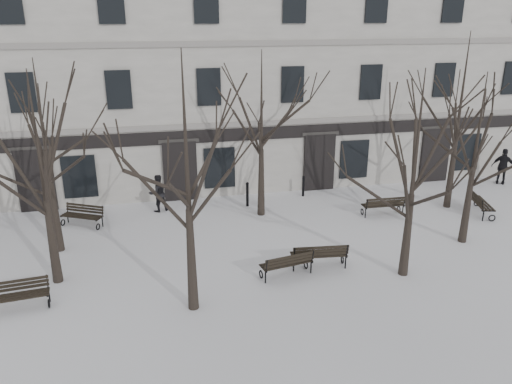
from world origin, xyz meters
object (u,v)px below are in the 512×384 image
object	(u,v)px
tree_3	(477,140)
bench_4	(384,205)
bench_2	(319,254)
bench_5	(479,202)
bench_1	(287,263)
bench_3	(83,215)
bench_0	(18,294)
tree_0	(39,156)
tree_1	(186,157)
tree_2	(416,152)

from	to	relation	value
tree_3	bench_4	bearing A→B (deg)	120.48
bench_2	bench_5	world-z (taller)	bench_2
bench_1	bench_5	size ratio (longest dim) A/B	0.94
bench_1	bench_5	xyz separation A→B (m)	(10.07, 3.71, 0.03)
bench_1	bench_3	distance (m)	9.54
bench_0	bench_3	bearing A→B (deg)	72.36
tree_0	bench_3	size ratio (longest dim) A/B	3.80
tree_0	bench_4	xyz separation A→B (m)	(13.41, 3.04, -3.90)
tree_3	bench_1	bearing A→B (deg)	-170.90
tree_0	tree_1	distance (m)	5.08
tree_0	tree_3	size ratio (longest dim) A/B	1.06
bench_2	bench_4	xyz separation A→B (m)	(4.46, 4.07, -0.03)
tree_1	tree_2	world-z (taller)	tree_1
bench_4	bench_5	bearing A→B (deg)	172.87
bench_2	tree_2	bearing A→B (deg)	165.12
tree_3	bench_3	world-z (taller)	tree_3
bench_0	bench_2	xyz separation A→B (m)	(9.84, 0.46, 0.05)
tree_0	tree_2	size ratio (longest dim) A/B	1.00
tree_3	bench_4	world-z (taller)	tree_3
tree_2	bench_2	xyz separation A→B (m)	(-2.73, 1.04, -3.85)
tree_0	bench_5	size ratio (longest dim) A/B	3.46
bench_0	bench_1	distance (m)	8.57
tree_0	bench_2	bearing A→B (deg)	-6.60
tree_3	tree_1	bearing A→B (deg)	-167.28
bench_3	bench_5	world-z (taller)	bench_5
tree_0	bench_3	xyz separation A→B (m)	(0.37, 4.76, -3.92)
tree_1	bench_0	xyz separation A→B (m)	(-5.22, 1.13, -4.35)
bench_0	bench_5	world-z (taller)	bench_5
bench_0	bench_5	distance (m)	19.04
tree_2	bench_3	size ratio (longest dim) A/B	3.79
bench_0	bench_3	distance (m)	6.38
tree_0	bench_3	bearing A→B (deg)	85.58
tree_3	bench_2	xyz separation A→B (m)	(-6.33, -0.89, -3.60)
bench_1	tree_3	bearing A→B (deg)	178.37
tree_0	bench_0	bearing A→B (deg)	-120.82
bench_3	bench_0	bearing A→B (deg)	-73.67
tree_3	bench_0	size ratio (longest dim) A/B	3.61
bench_0	bench_2	bearing A→B (deg)	-3.58
tree_2	bench_2	distance (m)	4.83
tree_1	bench_3	distance (m)	9.44
tree_1	bench_0	distance (m)	6.89
bench_1	bench_2	xyz separation A→B (m)	(1.27, 0.33, 0.04)
bench_5	bench_4	bearing A→B (deg)	96.86
bench_4	tree_0	bearing A→B (deg)	14.68
tree_2	bench_3	world-z (taller)	tree_2
bench_3	bench_4	distance (m)	13.15
tree_0	bench_5	bearing A→B (deg)	7.52
tree_1	bench_4	distance (m)	11.54
bench_1	bench_5	bearing A→B (deg)	-170.51
bench_5	tree_1	bearing A→B (deg)	126.19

